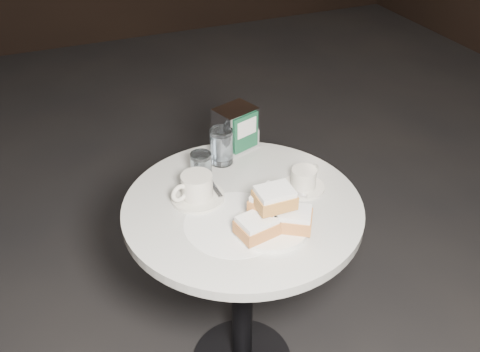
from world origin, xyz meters
name	(u,v)px	position (x,y,z in m)	size (l,w,h in m)	color
cafe_table	(242,254)	(0.00, 0.00, 0.55)	(0.70, 0.70, 0.74)	black
sugar_spill	(235,223)	(-0.05, -0.07, 0.75)	(0.29, 0.29, 0.00)	white
beignet_plate	(273,215)	(0.03, -0.14, 0.79)	(0.23, 0.23, 0.13)	white
coffee_cup_left	(197,189)	(-0.11, 0.07, 0.78)	(0.19, 0.19, 0.08)	silver
coffee_cup_right	(304,180)	(0.20, 0.00, 0.77)	(0.17, 0.17, 0.07)	silver
water_glass_left	(201,169)	(-0.07, 0.15, 0.80)	(0.07, 0.07, 0.10)	white
water_glass_right	(221,147)	(0.02, 0.23, 0.80)	(0.10, 0.10, 0.12)	white
napkin_dispenser	(236,129)	(0.10, 0.30, 0.82)	(0.15, 0.14, 0.15)	white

